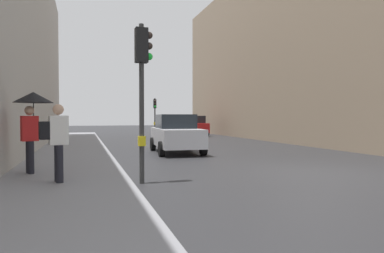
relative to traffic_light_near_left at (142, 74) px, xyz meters
name	(u,v)px	position (x,y,z in m)	size (l,w,h in m)	color
ground_plane	(312,172)	(5.11, 0.21, -2.69)	(120.00, 120.00, 0.00)	#28282B
sidewalk_kerb	(72,156)	(-1.83, 6.21, -2.61)	(3.02, 40.00, 0.16)	gray
building_facade_right	(330,55)	(16.54, 13.34, 3.68)	(12.00, 31.07, 12.75)	gray
traffic_light_near_left	(142,74)	(0.00, 0.00, 0.00)	(0.43, 0.25, 3.91)	#2D2D2D
traffic_light_far_median	(155,109)	(4.99, 23.06, -0.34)	(0.24, 0.43, 3.41)	#2D2D2D
car_silver_hatchback	(176,134)	(2.68, 6.81, -1.82)	(2.23, 4.31, 1.76)	#BCBCC1
car_red_sedan	(193,126)	(7.93, 20.54, -1.82)	(2.17, 4.28, 1.76)	red
car_white_compact	(170,124)	(7.73, 28.38, -1.82)	(2.14, 4.26, 1.76)	silver
pedestrian_with_umbrella	(32,109)	(-2.67, 1.46, -0.85)	(1.00, 1.00, 2.14)	black
pedestrian_with_black_backpack	(56,138)	(-1.98, -0.09, -1.53)	(0.65, 0.41, 1.77)	black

